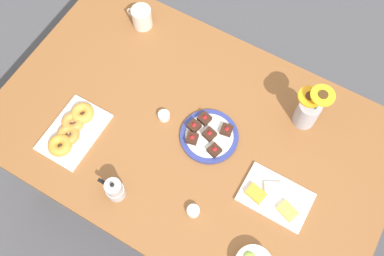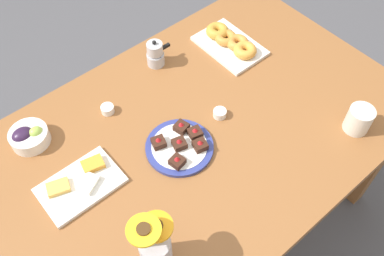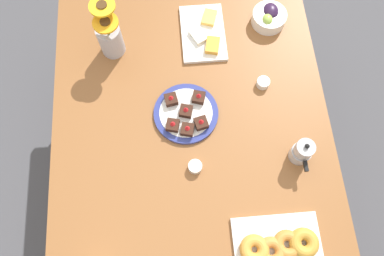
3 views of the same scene
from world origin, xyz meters
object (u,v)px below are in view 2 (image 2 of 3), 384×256
Objects in this scene: grape_bowl at (29,136)px; coffee_mug at (359,119)px; cheese_platter at (81,183)px; croissant_platter at (231,42)px; moka_pot at (155,54)px; dining_table at (192,148)px; jam_cup_berry at (108,109)px; flower_vase at (155,249)px; dessert_plate at (180,146)px; jam_cup_honey at (220,113)px.

coffee_mug is at bearing -37.38° from grape_bowl.
croissant_platter reaches higher than cheese_platter.
croissant_platter is 2.38× the size of moka_pot.
cheese_platter reaches higher than dining_table.
croissant_platter is 5.91× the size of jam_cup_berry.
flower_vase is at bearing -82.66° from grape_bowl.
croissant_platter is at bearing -6.67° from grape_bowl.
dessert_plate reaches higher than croissant_platter.
jam_cup_berry is (-0.63, 0.63, -0.03)m from coffee_mug.
dessert_plate is 0.42m from moka_pot.
dessert_plate is (0.38, -0.36, -0.02)m from grape_bowl.
croissant_platter is at bearing 11.16° from cheese_platter.
grape_bowl is (-0.91, 0.69, -0.02)m from coffee_mug.
coffee_mug is 0.79m from moka_pot.
coffee_mug is (0.46, -0.35, 0.14)m from dining_table.
grape_bowl is at bearing -177.88° from moka_pot.
moka_pot is at bearing 52.68° from flower_vase.
jam_cup_berry reaches higher than dining_table.
dessert_plate is at bearing 147.67° from coffee_mug.
jam_cup_honey and jam_cup_berry have the same top height.
cheese_platter is 0.92× the size of croissant_platter.
flower_vase is (0.04, -0.35, 0.07)m from cheese_platter.
moka_pot is (0.29, 0.08, 0.03)m from jam_cup_berry.
cheese_platter is at bearing 171.38° from jam_cup_honey.
cheese_platter is 5.42× the size of jam_cup_berry.
flower_vase is (-0.83, 0.08, 0.03)m from coffee_mug.
croissant_platter is (0.86, -0.10, -0.01)m from grape_bowl.
dessert_plate is (-0.07, -0.02, 0.10)m from dining_table.
grape_bowl is at bearing 173.33° from croissant_platter.
coffee_mug reaches higher than dining_table.
croissant_platter is (0.41, 0.24, 0.11)m from dining_table.
grape_bowl is 0.47× the size of croissant_platter.
jam_cup_berry is at bearing 40.04° from cheese_platter.
dining_table is at bearing 13.38° from dessert_plate.
moka_pot is (0.48, 0.64, -0.03)m from flower_vase.
moka_pot is (0.56, 0.02, 0.02)m from grape_bowl.
grape_bowl is 2.79× the size of jam_cup_berry.
moka_pot is at bearing 91.99° from jam_cup_honey.
coffee_mug is 0.48× the size of cheese_platter.
coffee_mug reaches higher than croissant_platter.
grape_bowl is 2.79× the size of jam_cup_honey.
grape_bowl reaches higher than jam_cup_berry.
croissant_platter is 0.93m from flower_vase.
jam_cup_berry is at bearing -163.79° from moka_pot.
coffee_mug is 0.92× the size of grape_bowl.
dining_table is at bearing 36.83° from flower_vase.
coffee_mug is at bearing -37.26° from dining_table.
moka_pot is at bearing 28.35° from cheese_platter.
grape_bowl is 1.12× the size of moka_pot.
coffee_mug is 0.53× the size of dessert_plate.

